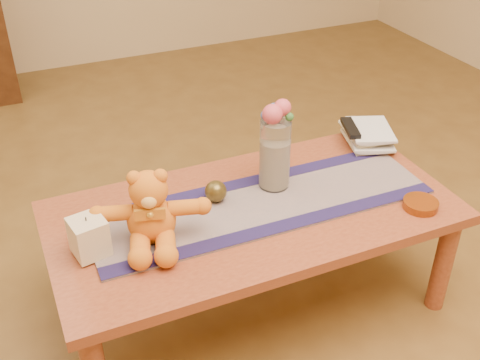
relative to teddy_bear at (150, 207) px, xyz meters
name	(u,v)px	position (x,y,z in m)	size (l,w,h in m)	color
floor	(252,303)	(0.37, 0.02, -0.58)	(5.50, 5.50, 0.00)	brown
coffee_table_top	(253,213)	(0.37, 0.02, -0.15)	(1.40, 0.70, 0.04)	brown
table_leg_fr	(443,264)	(1.01, -0.27, -0.37)	(0.07, 0.07, 0.41)	brown
table_leg_bl	(63,261)	(-0.27, 0.31, -0.37)	(0.07, 0.07, 0.41)	brown
table_leg_br	(356,185)	(1.01, 0.31, -0.37)	(0.07, 0.07, 0.41)	brown
persian_runner	(262,204)	(0.40, 0.03, -0.12)	(1.20, 0.35, 0.01)	#192147
runner_border_near	(281,226)	(0.40, -0.12, -0.12)	(1.20, 0.06, 0.00)	#1D1644
runner_border_far	(246,182)	(0.40, 0.17, -0.12)	(1.20, 0.06, 0.00)	#1D1644
teddy_bear	(150,207)	(0.00, 0.00, 0.00)	(0.35, 0.29, 0.24)	orange
pillar_candle	(89,237)	(-0.20, 0.00, -0.06)	(0.10, 0.10, 0.12)	beige
candle_wick	(86,219)	(-0.20, 0.00, 0.01)	(0.00, 0.00, 0.01)	black
glass_vase	(275,154)	(0.49, 0.12, 0.01)	(0.11, 0.11, 0.26)	silver
potpourri_fill	(275,164)	(0.49, 0.12, -0.03)	(0.09, 0.09, 0.18)	beige
rose_left	(272,114)	(0.47, 0.11, 0.18)	(0.07, 0.07, 0.07)	#C74652
rose_right	(282,107)	(0.52, 0.12, 0.19)	(0.06, 0.06, 0.06)	#C74652
blue_flower_back	(274,109)	(0.50, 0.15, 0.17)	(0.04, 0.04, 0.04)	#4C60A5
blue_flower_side	(266,115)	(0.46, 0.14, 0.16)	(0.04, 0.04, 0.04)	#4C60A5
leaf_sprig	(289,117)	(0.53, 0.10, 0.16)	(0.03, 0.03, 0.03)	#33662D
bronze_ball	(216,191)	(0.26, 0.11, -0.08)	(0.08, 0.08, 0.08)	#4C3E19
book_bottom	(348,143)	(0.91, 0.27, -0.12)	(0.17, 0.22, 0.02)	beige
book_lower	(350,139)	(0.91, 0.27, -0.10)	(0.16, 0.22, 0.02)	beige
book_upper	(347,134)	(0.90, 0.28, -0.08)	(0.17, 0.22, 0.02)	beige
book_top	(350,131)	(0.91, 0.27, -0.06)	(0.16, 0.22, 0.02)	beige
tv_remote	(350,128)	(0.91, 0.26, -0.04)	(0.04, 0.16, 0.02)	black
amber_dish	(420,204)	(0.90, -0.21, -0.11)	(0.12, 0.12, 0.03)	#BF5914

